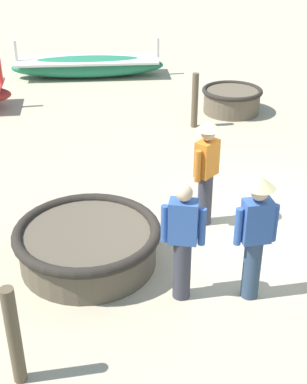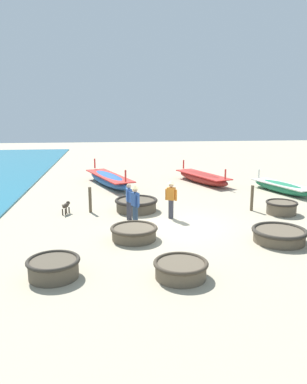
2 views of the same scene
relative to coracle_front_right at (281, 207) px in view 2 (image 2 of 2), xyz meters
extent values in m
plane|color=tan|center=(-5.11, -1.14, -0.31)|extent=(80.00, 80.00, 0.00)
cylinder|color=brown|center=(0.00, 0.00, -0.05)|extent=(1.30, 1.30, 0.52)
torus|color=#28231E|center=(0.00, 0.00, 0.21)|extent=(1.40, 1.40, 0.10)
cylinder|color=brown|center=(-6.82, -2.65, -0.10)|extent=(1.59, 1.59, 0.42)
torus|color=#42382B|center=(-6.82, -2.65, 0.11)|extent=(1.72, 1.72, 0.13)
cylinder|color=brown|center=(-1.70, -3.48, -0.10)|extent=(1.79, 1.79, 0.41)
torus|color=#332D26|center=(-1.70, -3.48, 0.11)|extent=(1.93, 1.93, 0.14)
cylinder|color=brown|center=(-5.72, -5.96, -0.09)|extent=(1.43, 1.43, 0.43)
torus|color=#42382B|center=(-5.72, -5.96, 0.12)|extent=(1.55, 1.55, 0.11)
cylinder|color=brown|center=(-9.25, -5.54, -0.06)|extent=(1.39, 1.39, 0.50)
torus|color=#332D26|center=(-9.25, -5.54, 0.19)|extent=(1.50, 1.50, 0.11)
cylinder|color=brown|center=(-6.47, 1.23, -0.06)|extent=(1.84, 1.84, 0.50)
torus|color=#28231E|center=(-6.47, 1.23, 0.19)|extent=(1.98, 1.98, 0.15)
ellipsoid|color=#285693|center=(-7.76, 7.41, 0.06)|extent=(3.21, 5.99, 0.74)
cube|color=red|center=(-7.76, 7.41, 0.30)|extent=(3.09, 5.57, 0.06)
cylinder|color=red|center=(-8.70, 9.97, 0.71)|extent=(0.10, 0.10, 0.66)
cylinder|color=red|center=(-6.81, 4.85, 0.71)|extent=(0.10, 0.10, 0.66)
ellipsoid|color=maroon|center=(-1.81, 7.48, 0.02)|extent=(2.89, 5.09, 0.67)
cube|color=red|center=(-1.81, 7.48, 0.24)|extent=(2.80, 4.73, 0.06)
cylinder|color=red|center=(-2.63, 9.62, 0.61)|extent=(0.10, 0.10, 0.60)
cylinder|color=red|center=(-0.99, 5.33, 0.61)|extent=(0.10, 0.10, 0.60)
ellipsoid|color=#237551|center=(2.00, 4.26, -0.02)|extent=(2.37, 4.39, 0.57)
cube|color=silver|center=(2.00, 4.26, 0.16)|extent=(2.30, 4.08, 0.06)
cylinder|color=silver|center=(1.37, 6.13, 0.47)|extent=(0.10, 0.10, 0.52)
cylinder|color=#383842|center=(-6.87, -0.13, 0.10)|extent=(0.22, 0.22, 0.82)
cube|color=#33569E|center=(-6.87, -0.13, 0.78)|extent=(0.25, 0.36, 0.54)
sphere|color=#DBB28E|center=(-6.87, -0.13, 1.16)|extent=(0.20, 0.20, 0.20)
cylinder|color=#33569E|center=(-6.85, -0.35, 0.73)|extent=(0.09, 0.09, 0.48)
cylinder|color=#33569E|center=(-6.88, 0.09, 0.73)|extent=(0.09, 0.09, 0.48)
cylinder|color=#2D425B|center=(-6.66, -0.96, 0.10)|extent=(0.22, 0.22, 0.82)
cube|color=#33569E|center=(-6.66, -0.96, 0.78)|extent=(0.34, 0.40, 0.54)
sphere|color=#DBB28E|center=(-6.66, -0.96, 1.16)|extent=(0.20, 0.20, 0.20)
cylinder|color=#33569E|center=(-6.75, -0.76, 0.73)|extent=(0.09, 0.09, 0.48)
cylinder|color=#33569E|center=(-6.57, -1.16, 0.73)|extent=(0.09, 0.09, 0.48)
cone|color=#D1BC84|center=(-6.66, -0.96, 1.29)|extent=(0.36, 0.36, 0.14)
cylinder|color=#383842|center=(-5.06, -0.14, 0.10)|extent=(0.22, 0.22, 0.82)
cube|color=orange|center=(-5.06, -0.14, 0.78)|extent=(0.40, 0.35, 0.54)
sphere|color=#DBB28E|center=(-5.06, -0.14, 1.16)|extent=(0.20, 0.20, 0.20)
cylinder|color=orange|center=(-5.26, -0.04, 0.73)|extent=(0.09, 0.09, 0.48)
cylinder|color=orange|center=(-4.87, -0.24, 0.73)|extent=(0.09, 0.09, 0.48)
cone|color=#D1BC84|center=(-5.06, -0.14, 1.29)|extent=(0.36, 0.36, 0.14)
ellipsoid|color=#3D3328|center=(-9.66, 1.04, 0.08)|extent=(0.36, 0.56, 0.22)
sphere|color=#3D3328|center=(-9.58, 1.28, 0.15)|extent=(0.18, 0.18, 0.18)
cylinder|color=#3D3328|center=(-9.75, 0.81, 0.14)|extent=(0.11, 0.20, 0.16)
cylinder|color=#3D3328|center=(-9.67, 1.24, -0.17)|extent=(0.06, 0.06, 0.28)
cylinder|color=#3D3328|center=(-9.54, 1.19, -0.17)|extent=(0.06, 0.06, 0.28)
cylinder|color=#3D3328|center=(-9.79, 0.90, -0.17)|extent=(0.06, 0.06, 0.28)
cylinder|color=#3D3328|center=(-9.66, 0.85, -0.17)|extent=(0.06, 0.06, 0.28)
cylinder|color=brown|center=(-8.58, 1.23, 0.28)|extent=(0.14, 0.14, 1.18)
cylinder|color=brown|center=(-1.13, 0.69, 0.29)|extent=(0.14, 0.14, 1.20)
camera|label=1|loc=(-12.09, -1.03, 4.03)|focal=50.00mm
camera|label=2|loc=(-7.57, -15.54, 4.31)|focal=35.00mm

